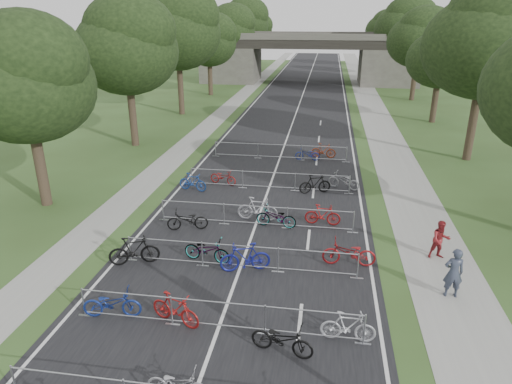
% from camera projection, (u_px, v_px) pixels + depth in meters
% --- Properties ---
extents(road, '(11.00, 140.00, 0.01)m').
position_uv_depth(road, '(301.00, 100.00, 54.16)').
color(road, black).
rests_on(road, ground).
extents(sidewalk_right, '(3.00, 140.00, 0.01)m').
position_uv_depth(sidewalk_right, '(370.00, 102.00, 53.02)').
color(sidewalk_right, gray).
rests_on(sidewalk_right, ground).
extents(sidewalk_left, '(2.00, 140.00, 0.01)m').
position_uv_depth(sidewalk_left, '(239.00, 98.00, 55.23)').
color(sidewalk_left, gray).
rests_on(sidewalk_left, ground).
extents(lane_markings, '(0.12, 140.00, 0.00)m').
position_uv_depth(lane_markings, '(301.00, 100.00, 54.17)').
color(lane_markings, silver).
rests_on(lane_markings, ground).
extents(overpass_bridge, '(31.00, 8.00, 7.05)m').
position_uv_depth(overpass_bridge, '(308.00, 58.00, 66.68)').
color(overpass_bridge, '#4B4943').
rests_on(overpass_bridge, ground).
extents(tree_left_0, '(6.72, 6.72, 10.25)m').
position_uv_depth(tree_left_0, '(26.00, 81.00, 22.07)').
color(tree_left_0, '#33261C').
rests_on(tree_left_0, ground).
extents(tree_left_1, '(7.56, 7.56, 11.53)m').
position_uv_depth(tree_left_1, '(127.00, 47.00, 32.82)').
color(tree_left_1, '#33261C').
rests_on(tree_left_1, ground).
extents(tree_right_1, '(8.18, 8.18, 12.47)m').
position_uv_depth(tree_right_1, '(489.00, 41.00, 29.10)').
color(tree_right_1, '#33261C').
rests_on(tree_right_1, ground).
extents(tree_left_2, '(8.40, 8.40, 12.81)m').
position_uv_depth(tree_left_2, '(178.00, 30.00, 43.56)').
color(tree_left_2, '#33261C').
rests_on(tree_left_2, ground).
extents(tree_right_2, '(6.16, 6.16, 9.39)m').
position_uv_depth(tree_right_2, '(442.00, 57.00, 40.86)').
color(tree_right_2, '#33261C').
rests_on(tree_right_2, ground).
extents(tree_left_3, '(6.72, 6.72, 10.25)m').
position_uv_depth(tree_left_3, '(210.00, 41.00, 55.20)').
color(tree_left_3, '#33261C').
rests_on(tree_left_3, ground).
extents(tree_right_3, '(7.17, 7.17, 10.93)m').
position_uv_depth(tree_right_3, '(420.00, 39.00, 51.54)').
color(tree_right_3, '#33261C').
rests_on(tree_right_3, ground).
extents(tree_left_4, '(7.56, 7.56, 11.53)m').
position_uv_depth(tree_left_4, '(230.00, 30.00, 65.95)').
color(tree_left_4, '#33261C').
rests_on(tree_left_4, ground).
extents(tree_right_4, '(8.18, 8.18, 12.47)m').
position_uv_depth(tree_right_4, '(405.00, 27.00, 62.23)').
color(tree_right_4, '#33261C').
rests_on(tree_right_4, ground).
extents(tree_left_5, '(8.40, 8.40, 12.81)m').
position_uv_depth(tree_left_5, '(244.00, 23.00, 76.69)').
color(tree_left_5, '#33261C').
rests_on(tree_left_5, ground).
extents(tree_right_5, '(6.16, 6.16, 9.39)m').
position_uv_depth(tree_right_5, '(393.00, 38.00, 73.98)').
color(tree_right_5, '#33261C').
rests_on(tree_right_5, ground).
extents(tree_left_6, '(6.72, 6.72, 10.25)m').
position_uv_depth(tree_left_6, '(255.00, 31.00, 88.33)').
color(tree_left_6, '#33261C').
rests_on(tree_left_6, ground).
extents(tree_right_6, '(7.17, 7.17, 10.93)m').
position_uv_depth(tree_right_6, '(386.00, 29.00, 84.67)').
color(tree_right_6, '#33261C').
rests_on(tree_right_6, ground).
extents(barrier_row_2, '(9.70, 0.08, 1.10)m').
position_uv_depth(barrier_row_2, '(218.00, 315.00, 14.58)').
color(barrier_row_2, '#A3A6AB').
rests_on(barrier_row_2, ground).
extents(barrier_row_3, '(9.70, 0.08, 1.10)m').
position_uv_depth(barrier_row_3, '(240.00, 257.00, 18.08)').
color(barrier_row_3, '#A3A6AB').
rests_on(barrier_row_3, ground).
extents(barrier_row_4, '(9.70, 0.08, 1.10)m').
position_uv_depth(barrier_row_4, '(255.00, 216.00, 21.76)').
color(barrier_row_4, '#A3A6AB').
rests_on(barrier_row_4, ground).
extents(barrier_row_5, '(9.70, 0.08, 1.10)m').
position_uv_depth(barrier_row_5, '(269.00, 181.00, 26.36)').
color(barrier_row_5, '#A3A6AB').
rests_on(barrier_row_5, ground).
extents(barrier_row_6, '(9.70, 0.08, 1.10)m').
position_uv_depth(barrier_row_6, '(280.00, 152.00, 31.88)').
color(barrier_row_6, '#A3A6AB').
rests_on(barrier_row_6, ground).
extents(bike_5, '(1.69, 0.61, 0.89)m').
position_uv_depth(bike_5, '(177.00, 384.00, 12.02)').
color(bike_5, '#96979D').
rests_on(bike_5, ground).
extents(bike_8, '(2.05, 0.99, 1.03)m').
position_uv_depth(bike_8, '(112.00, 304.00, 15.23)').
color(bike_8, navy).
rests_on(bike_8, ground).
extents(bike_9, '(1.94, 1.13, 1.13)m').
position_uv_depth(bike_9, '(175.00, 309.00, 14.86)').
color(bike_9, maroon).
rests_on(bike_9, ground).
extents(bike_10, '(2.04, 1.07, 1.02)m').
position_uv_depth(bike_10, '(282.00, 339.00, 13.56)').
color(bike_10, black).
rests_on(bike_10, ground).
extents(bike_11, '(1.73, 0.51, 1.03)m').
position_uv_depth(bike_11, '(348.00, 327.00, 14.09)').
color(bike_11, silver).
rests_on(bike_11, ground).
extents(bike_12, '(2.10, 1.25, 1.22)m').
position_uv_depth(bike_12, '(134.00, 251.00, 18.43)').
color(bike_12, black).
rests_on(bike_12, ground).
extents(bike_13, '(2.08, 1.02, 1.05)m').
position_uv_depth(bike_13, '(207.00, 250.00, 18.66)').
color(bike_13, '#A3A6AB').
rests_on(bike_13, ground).
extents(bike_14, '(2.09, 1.15, 1.21)m').
position_uv_depth(bike_14, '(245.00, 257.00, 17.93)').
color(bike_14, navy).
rests_on(bike_14, ground).
extents(bike_15, '(2.15, 0.79, 1.12)m').
position_uv_depth(bike_15, '(349.00, 253.00, 18.33)').
color(bike_15, maroon).
rests_on(bike_15, ground).
extents(bike_16, '(2.03, 1.14, 1.01)m').
position_uv_depth(bike_16, '(188.00, 220.00, 21.40)').
color(bike_16, black).
rests_on(bike_16, ground).
extents(bike_17, '(2.02, 0.61, 1.21)m').
position_uv_depth(bike_17, '(258.00, 209.00, 22.39)').
color(bike_17, '#9B9BA2').
rests_on(bike_17, ground).
extents(bike_18, '(2.02, 0.93, 1.02)m').
position_uv_depth(bike_18, '(276.00, 217.00, 21.68)').
color(bike_18, '#A3A6AB').
rests_on(bike_18, ground).
extents(bike_19, '(1.74, 0.58, 1.03)m').
position_uv_depth(bike_19, '(323.00, 215.00, 21.94)').
color(bike_19, maroon).
rests_on(bike_19, ground).
extents(bike_20, '(1.80, 0.87, 1.04)m').
position_uv_depth(bike_20, '(193.00, 182.00, 26.20)').
color(bike_20, navy).
rests_on(bike_20, ground).
extents(bike_21, '(1.82, 1.08, 0.90)m').
position_uv_depth(bike_21, '(223.00, 177.00, 27.22)').
color(bike_21, maroon).
rests_on(bike_21, ground).
extents(bike_22, '(1.92, 1.13, 1.11)m').
position_uv_depth(bike_22, '(315.00, 184.00, 25.82)').
color(bike_22, black).
rests_on(bike_22, ground).
extents(bike_23, '(1.99, 1.28, 0.99)m').
position_uv_depth(bike_23, '(344.00, 181.00, 26.47)').
color(bike_23, gray).
rests_on(bike_23, ground).
extents(bike_26, '(1.69, 0.60, 0.89)m').
position_uv_depth(bike_26, '(307.00, 154.00, 31.70)').
color(bike_26, navy).
rests_on(bike_26, ground).
extents(bike_27, '(1.76, 0.58, 1.04)m').
position_uv_depth(bike_27, '(323.00, 151.00, 32.22)').
color(bike_27, '#953315').
rests_on(bike_27, ground).
extents(pedestrian_a, '(0.72, 0.50, 1.91)m').
position_uv_depth(pedestrian_a, '(453.00, 273.00, 16.20)').
color(pedestrian_a, '#313749').
rests_on(pedestrian_a, ground).
extents(pedestrian_b, '(0.92, 0.78, 1.67)m').
position_uv_depth(pedestrian_b, '(440.00, 240.00, 18.81)').
color(pedestrian_b, maroon).
rests_on(pedestrian_b, ground).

